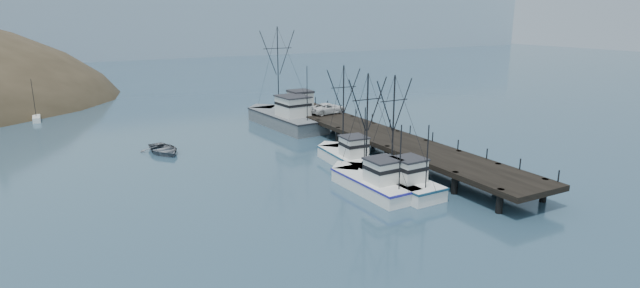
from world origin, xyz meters
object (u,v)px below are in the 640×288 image
Objects in this scene: trawler_mid at (372,181)px; trawler_far at (347,156)px; pickup_truck at (328,108)px; trawler_near at (398,181)px; pier_shed at (300,100)px; pier at (380,136)px; work_vessel at (285,117)px; motorboat at (164,153)px.

trawler_mid is 8.24m from trawler_far.
trawler_far is at bearing 74.01° from trawler_mid.
trawler_mid is 2.03× the size of pickup_truck.
trawler_near is 29.64m from pier_shed.
pickup_truck is at bearing 74.54° from trawler_near.
pickup_truck is (6.74, 15.92, 1.91)m from trawler_far.
pier is 17.45m from work_vessel.
motorboat is at bearing -161.00° from work_vessel.
pier is at bearing 61.86° from trawler_near.
work_vessel is 6.34m from pickup_truck.
trawler_near reaches higher than pier_shed.
motorboat is (-16.01, 13.60, -0.82)m from trawler_far.
pickup_truck is 0.93× the size of motorboat.
trawler_near is 25.78m from pickup_truck.
work_vessel reaches higher than trawler_far.
pickup_truck is at bearing 87.42° from pier.
pier is 6.83m from trawler_far.
motorboat is (-17.95, -6.18, -1.23)m from work_vessel.
pier_shed is at bearing 19.55° from pickup_truck.
work_vessel is 19.03m from motorboat.
work_vessel reaches higher than pickup_truck.
trawler_far reaches higher than motorboat.
motorboat is (-22.15, 10.74, -1.69)m from pier.
trawler_far is 1.86× the size of motorboat.
trawler_near is at bearing -23.49° from trawler_mid.
motorboat is at bearing 89.78° from pickup_truck.
pier is at bearing 171.37° from pickup_truck.
trawler_far is (0.12, 8.86, 0.00)m from trawler_near.
pickup_truck is at bearing 67.06° from trawler_far.
trawler_far is at bearing 89.24° from trawler_near.
trawler_mid reaches higher than trawler_near.
work_vessel reaches higher than trawler_near.
pier_shed is (2.70, 0.50, 2.19)m from work_vessel.
trawler_mid is (-2.15, 0.94, -0.00)m from trawler_near.
trawler_mid is 1.88× the size of motorboat.
pier_shed reaches higher than pickup_truck.
pier_shed is (-1.50, 17.43, 1.73)m from pier.
trawler_far is 2.01× the size of pickup_truck.
trawler_mid is 28.03m from work_vessel.
trawler_far is 20.97m from pier_shed.
pier is 17.58m from pier_shed.
trawler_near reaches higher than motorboat.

